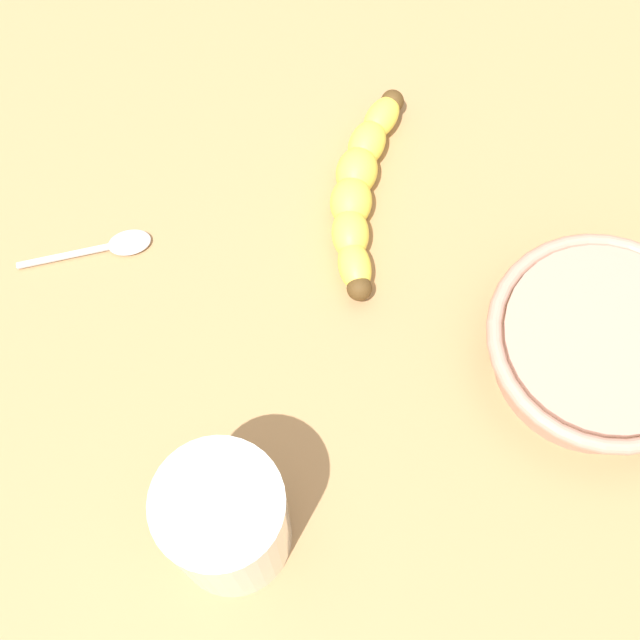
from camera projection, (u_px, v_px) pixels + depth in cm
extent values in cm
cube|color=#AB7F51|center=(341.00, 328.00, 70.81)|extent=(120.00, 120.00, 3.00)
ellipsoid|color=#F3DD4A|center=(381.00, 118.00, 75.44)|extent=(5.07, 5.13, 2.66)
ellipsoid|color=#F3DD4A|center=(367.00, 144.00, 74.33)|extent=(5.18, 5.51, 3.10)
ellipsoid|color=#F3DD4A|center=(357.00, 172.00, 73.16)|extent=(5.26, 5.68, 3.53)
ellipsoid|color=#F3DD4A|center=(351.00, 202.00, 71.94)|extent=(4.88, 5.49, 3.53)
ellipsoid|color=#F3DD4A|center=(350.00, 233.00, 70.70)|extent=(3.98, 5.10, 3.10)
ellipsoid|color=#F3DD4A|center=(355.00, 266.00, 69.47)|extent=(2.98, 4.74, 2.66)
sphere|color=#513819|center=(392.00, 101.00, 76.17)|extent=(2.06, 2.06, 2.06)
sphere|color=#513819|center=(359.00, 288.00, 68.65)|extent=(2.06, 2.06, 2.06)
cylinder|color=silver|center=(226.00, 521.00, 57.07)|extent=(8.43, 8.43, 11.74)
cylinder|color=silver|center=(227.00, 523.00, 57.72)|extent=(7.93, 7.93, 9.81)
cylinder|color=tan|center=(598.00, 348.00, 65.70)|extent=(15.26, 15.26, 5.09)
torus|color=tan|center=(606.00, 339.00, 63.92)|extent=(17.79, 17.79, 1.20)
ellipsoid|color=silver|center=(130.00, 242.00, 71.91)|extent=(3.61, 2.41, 0.80)
cube|color=silver|center=(68.00, 255.00, 71.42)|extent=(8.50, 0.53, 0.25)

